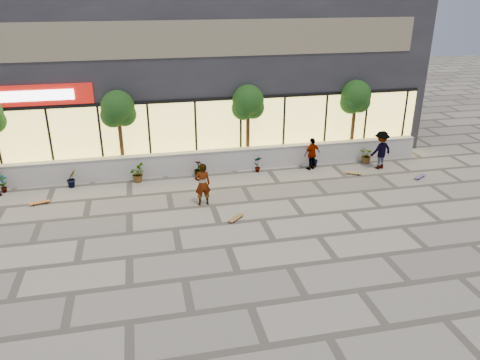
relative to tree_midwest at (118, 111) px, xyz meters
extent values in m
plane|color=#A09A8B|center=(3.50, -7.70, -2.99)|extent=(80.00, 80.00, 0.00)
cube|color=beige|center=(3.50, -0.70, -2.49)|extent=(22.00, 0.35, 1.00)
cube|color=#B2AFA8|center=(3.50, -0.70, -1.97)|extent=(22.00, 0.42, 0.04)
cube|color=#252429|center=(3.50, 4.80, 1.26)|extent=(24.00, 9.00, 8.50)
cube|color=#FFE266|center=(3.50, 0.28, -1.29)|extent=(23.04, 0.05, 3.00)
cube|color=black|center=(3.50, 0.25, 0.26)|extent=(23.04, 0.08, 0.15)
cube|color=#B4130C|center=(-3.50, 0.23, 0.81)|extent=(5.00, 0.10, 0.90)
cube|color=white|center=(-3.50, 0.16, 0.81)|extent=(3.40, 0.06, 0.45)
cube|color=brown|center=(3.50, 0.28, 3.01)|extent=(21.60, 0.05, 1.60)
imported|color=#183310|center=(-5.00, -1.25, -2.58)|extent=(0.43, 0.29, 0.81)
imported|color=#183310|center=(-2.20, -1.25, -2.58)|extent=(0.57, 0.57, 0.81)
imported|color=#183310|center=(0.60, -1.25, -2.58)|extent=(0.68, 0.77, 0.81)
imported|color=#183310|center=(3.40, -1.25, -2.58)|extent=(0.64, 0.64, 0.81)
imported|color=#183310|center=(6.20, -1.25, -2.58)|extent=(0.46, 0.35, 0.81)
imported|color=#183310|center=(9.00, -1.25, -2.58)|extent=(0.55, 0.57, 0.81)
imported|color=#183310|center=(11.80, -1.25, -2.58)|extent=(0.77, 0.84, 0.81)
cylinder|color=#4A331A|center=(0.00, 0.00, -1.37)|extent=(0.18, 0.18, 3.24)
sphere|color=#183310|center=(0.00, 0.00, 0.18)|extent=(1.50, 1.50, 1.50)
sphere|color=#183310|center=(-0.25, -0.05, -0.18)|extent=(1.10, 1.10, 1.10)
sphere|color=#183310|center=(0.25, 0.05, -0.18)|extent=(1.10, 1.10, 1.10)
cylinder|color=#4A331A|center=(6.00, 0.00, -1.37)|extent=(0.18, 0.18, 3.24)
sphere|color=#183310|center=(6.00, 0.00, 0.18)|extent=(1.50, 1.50, 1.50)
sphere|color=#183310|center=(5.75, -0.05, -0.18)|extent=(1.10, 1.10, 1.10)
sphere|color=#183310|center=(6.25, 0.05, -0.18)|extent=(1.10, 1.10, 1.10)
cylinder|color=#4A331A|center=(11.50, 0.00, -1.37)|extent=(0.18, 0.18, 3.24)
sphere|color=#183310|center=(11.50, 0.00, 0.18)|extent=(1.50, 1.50, 1.50)
sphere|color=#183310|center=(11.25, -0.05, -0.18)|extent=(1.10, 1.10, 1.10)
sphere|color=#183310|center=(11.75, 0.05, -0.18)|extent=(1.10, 1.10, 1.10)
imported|color=silver|center=(3.16, -4.24, -2.10)|extent=(0.68, 0.48, 1.76)
imported|color=white|center=(8.80, -1.46, -2.20)|extent=(1.00, 0.69, 1.57)
imported|color=maroon|center=(12.05, -2.03, -2.05)|extent=(1.34, 0.98, 1.86)
cube|color=brown|center=(4.17, -5.86, -2.90)|extent=(0.72, 0.70, 0.02)
cylinder|color=black|center=(4.30, -5.64, -2.96)|extent=(0.06, 0.06, 0.06)
cylinder|color=black|center=(4.40, -5.74, -2.96)|extent=(0.06, 0.06, 0.06)
cylinder|color=black|center=(3.94, -5.97, -2.96)|extent=(0.06, 0.06, 0.06)
cylinder|color=black|center=(4.04, -6.08, -2.96)|extent=(0.06, 0.06, 0.06)
cube|color=#C66425|center=(-3.31, -2.82, -2.90)|extent=(0.82, 0.40, 0.02)
cylinder|color=black|center=(-3.09, -2.69, -2.96)|extent=(0.06, 0.04, 0.06)
cylinder|color=black|center=(-3.05, -2.83, -2.96)|extent=(0.06, 0.04, 0.06)
cylinder|color=black|center=(-3.56, -2.81, -2.96)|extent=(0.06, 0.04, 0.06)
cylinder|color=black|center=(-3.52, -2.95, -2.96)|extent=(0.06, 0.04, 0.06)
cube|color=olive|center=(10.50, -2.54, -2.90)|extent=(0.75, 0.52, 0.02)
cylinder|color=black|center=(10.73, -2.59, -2.96)|extent=(0.06, 0.05, 0.05)
cylinder|color=black|center=(10.67, -2.71, -2.96)|extent=(0.06, 0.05, 0.05)
cylinder|color=black|center=(10.33, -2.37, -2.96)|extent=(0.06, 0.05, 0.05)
cylinder|color=black|center=(10.27, -2.49, -2.96)|extent=(0.06, 0.05, 0.05)
cube|color=#54457F|center=(13.30, -3.59, -2.90)|extent=(0.78, 0.59, 0.02)
cylinder|color=black|center=(13.47, -3.40, -2.96)|extent=(0.06, 0.06, 0.06)
cylinder|color=black|center=(13.55, -3.52, -2.96)|extent=(0.06, 0.06, 0.06)
cylinder|color=black|center=(13.05, -3.66, -2.96)|extent=(0.06, 0.06, 0.06)
cylinder|color=black|center=(13.13, -3.78, -2.96)|extent=(0.06, 0.06, 0.06)
camera|label=1|loc=(0.96, -21.26, 5.17)|focal=35.00mm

